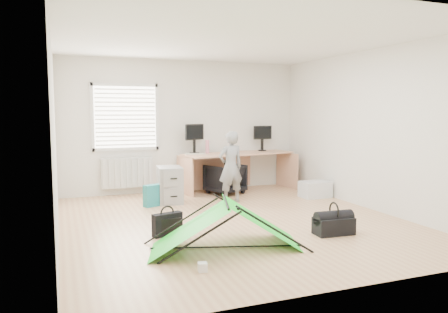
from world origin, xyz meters
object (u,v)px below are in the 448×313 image
object	(u,v)px
monitor_left	(194,143)
duffel_bag	(334,226)
desk	(238,172)
storage_crate	(315,189)
office_chair	(225,179)
laptop_bag	(167,224)
monitor_right	(262,142)
kite	(226,225)
person	(231,167)
filing_cabinet	(170,185)
thermos	(207,147)

from	to	relation	value
monitor_left	duffel_bag	distance (m)	3.86
desk	storage_crate	distance (m)	1.65
office_chair	laptop_bag	bearing A→B (deg)	31.70
monitor_right	kite	distance (m)	4.45
monitor_left	storage_crate	xyz separation A→B (m)	(2.03, -1.36, -0.87)
desk	person	xyz separation A→B (m)	(-0.59, -1.06, 0.25)
person	duffel_bag	xyz separation A→B (m)	(0.55, -2.42, -0.54)
filing_cabinet	duffel_bag	distance (m)	3.24
desk	kite	bearing A→B (deg)	-124.60
thermos	duffel_bag	distance (m)	3.75
duffel_bag	office_chair	bearing A→B (deg)	99.19
person	duffel_bag	bearing A→B (deg)	97.04
monitor_left	laptop_bag	bearing A→B (deg)	-137.24
thermos	filing_cabinet	bearing A→B (deg)	-141.28
person	office_chair	bearing A→B (deg)	-109.80
desk	kite	size ratio (longest dim) A/B	1.26
kite	thermos	bearing A→B (deg)	91.99
filing_cabinet	duffel_bag	xyz separation A→B (m)	(1.59, -2.81, -0.21)
filing_cabinet	laptop_bag	world-z (taller)	filing_cabinet
kite	duffel_bag	size ratio (longest dim) A/B	3.50
laptop_bag	duffel_bag	size ratio (longest dim) A/B	0.77
filing_cabinet	monitor_right	bearing A→B (deg)	27.10
monitor_left	laptop_bag	distance (m)	3.29
desk	duffel_bag	size ratio (longest dim) A/B	4.42
office_chair	duffel_bag	xyz separation A→B (m)	(0.33, -3.27, -0.19)
filing_cabinet	thermos	bearing A→B (deg)	44.56
monitor_right	monitor_left	bearing A→B (deg)	-179.89
storage_crate	monitor_right	bearing A→B (deg)	108.14
monitor_left	storage_crate	bearing A→B (deg)	-57.59
person	laptop_bag	distance (m)	2.36
desk	person	world-z (taller)	person
office_chair	person	world-z (taller)	person
kite	monitor_right	bearing A→B (deg)	75.77
filing_cabinet	monitor_left	size ratio (longest dim) A/B	1.42
laptop_bag	duffel_bag	distance (m)	2.26
monitor_right	kite	xyz separation A→B (m)	(-2.29, -3.75, -0.71)
kite	laptop_bag	xyz separation A→B (m)	(-0.54, 0.79, -0.13)
office_chair	storage_crate	world-z (taller)	office_chair
monitor_right	office_chair	size ratio (longest dim) A/B	0.63
filing_cabinet	office_chair	bearing A→B (deg)	25.76
person	laptop_bag	size ratio (longest dim) A/B	3.19
thermos	person	xyz separation A→B (m)	(0.04, -1.19, -0.28)
desk	office_chair	size ratio (longest dim) A/B	3.53
thermos	person	world-z (taller)	person
monitor_left	monitor_right	distance (m)	1.56
office_chair	desk	bearing A→B (deg)	-173.49
monitor_right	person	bearing A→B (deg)	-136.01
monitor_right	thermos	bearing A→B (deg)	-177.60
monitor_left	office_chair	world-z (taller)	monitor_left
desk	monitor_right	distance (m)	0.92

